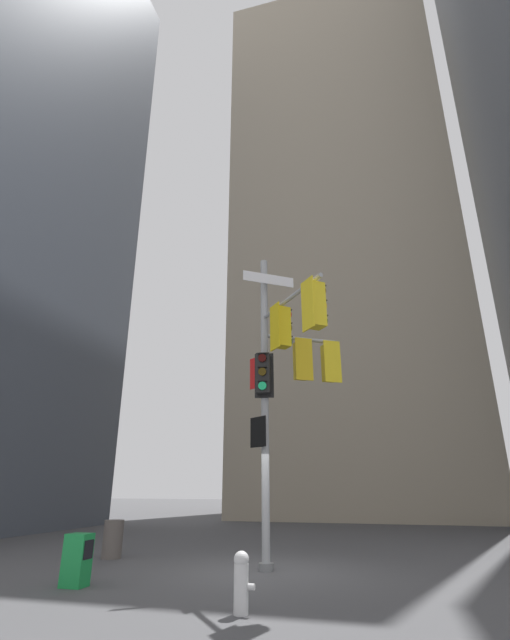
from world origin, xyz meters
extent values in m
plane|color=#474749|center=(0.00, 0.00, 0.00)|extent=(120.00, 120.00, 0.00)
cube|color=tan|center=(1.24, 22.18, 19.94)|extent=(14.84, 14.84, 39.87)
cylinder|color=#9EA0A3|center=(0.00, 0.00, 3.86)|extent=(0.19, 0.19, 7.72)
cylinder|color=slate|center=(0.00, 0.00, 0.08)|extent=(0.34, 0.34, 0.16)
cylinder|color=#9EA0A3|center=(0.91, -1.12, 6.02)|extent=(1.89, 2.30, 0.10)
cylinder|color=#9EA0A3|center=(0.87, 0.55, 5.52)|extent=(1.80, 1.19, 0.10)
cube|color=yellow|center=(0.49, -0.90, 5.42)|extent=(0.33, 0.39, 1.14)
cube|color=yellow|center=(0.63, -0.78, 5.42)|extent=(0.48, 0.48, 1.00)
cylinder|color=red|center=(0.79, -0.66, 5.77)|extent=(0.17, 0.19, 0.20)
cube|color=black|center=(0.79, -0.65, 5.89)|extent=(0.19, 0.22, 0.02)
cylinder|color=#3C2C06|center=(0.79, -0.66, 5.42)|extent=(0.17, 0.19, 0.20)
cube|color=black|center=(0.79, -0.65, 5.54)|extent=(0.19, 0.22, 0.02)
cylinder|color=#06311C|center=(0.79, -0.66, 5.07)|extent=(0.17, 0.19, 0.20)
cube|color=black|center=(0.79, -0.65, 5.19)|extent=(0.19, 0.22, 0.02)
cube|color=yellow|center=(1.48, -2.13, 5.42)|extent=(0.33, 0.39, 1.14)
cube|color=yellow|center=(1.63, -2.01, 5.42)|extent=(0.48, 0.48, 1.00)
cylinder|color=#360605|center=(1.79, -1.88, 5.77)|extent=(0.17, 0.19, 0.20)
cube|color=black|center=(1.79, -1.88, 5.89)|extent=(0.19, 0.22, 0.02)
cylinder|color=yellow|center=(1.79, -1.88, 5.42)|extent=(0.17, 0.19, 0.20)
cube|color=black|center=(1.79, -1.88, 5.54)|extent=(0.19, 0.22, 0.02)
cylinder|color=#06311C|center=(1.79, -1.88, 5.07)|extent=(0.17, 0.19, 0.20)
cube|color=black|center=(1.79, -1.88, 5.19)|extent=(0.19, 0.22, 0.02)
cube|color=gold|center=(0.97, 0.39, 4.92)|extent=(0.42, 0.28, 1.14)
cube|color=gold|center=(0.87, 0.55, 4.92)|extent=(0.47, 0.47, 1.00)
cylinder|color=#360605|center=(0.76, 0.72, 5.27)|extent=(0.20, 0.16, 0.20)
cube|color=black|center=(0.76, 0.73, 5.39)|extent=(0.22, 0.18, 0.02)
cylinder|color=#3C2C06|center=(0.76, 0.72, 4.92)|extent=(0.20, 0.16, 0.20)
cube|color=black|center=(0.76, 0.73, 5.04)|extent=(0.22, 0.18, 0.02)
cylinder|color=#19C672|center=(0.76, 0.72, 4.57)|extent=(0.20, 0.16, 0.20)
cube|color=black|center=(0.76, 0.73, 4.69)|extent=(0.22, 0.18, 0.02)
cube|color=yellow|center=(1.67, 0.83, 4.92)|extent=(0.42, 0.28, 1.14)
cube|color=yellow|center=(1.57, 0.99, 4.92)|extent=(0.47, 0.47, 1.00)
cylinder|color=#360605|center=(1.46, 1.16, 5.27)|extent=(0.20, 0.16, 0.20)
cube|color=black|center=(1.46, 1.17, 5.39)|extent=(0.22, 0.18, 0.02)
cylinder|color=#3C2C06|center=(1.46, 1.16, 4.92)|extent=(0.20, 0.16, 0.20)
cube|color=black|center=(1.46, 1.17, 5.04)|extent=(0.22, 0.18, 0.02)
cylinder|color=#19C672|center=(1.46, 1.16, 4.57)|extent=(0.20, 0.16, 0.20)
cube|color=black|center=(1.46, 1.17, 4.69)|extent=(0.22, 0.18, 0.02)
cube|color=black|center=(0.01, -0.10, 4.42)|extent=(0.48, 0.09, 1.14)
cube|color=black|center=(0.04, -0.29, 4.42)|extent=(0.38, 0.38, 1.00)
cylinder|color=#360605|center=(0.06, -0.49, 4.77)|extent=(0.21, 0.08, 0.20)
cube|color=black|center=(0.06, -0.50, 4.89)|extent=(0.23, 0.10, 0.02)
cylinder|color=#3C2C06|center=(0.06, -0.49, 4.42)|extent=(0.21, 0.08, 0.20)
cube|color=black|center=(0.06, -0.50, 4.54)|extent=(0.23, 0.10, 0.02)
cylinder|color=#19C672|center=(0.06, -0.49, 4.07)|extent=(0.21, 0.08, 0.20)
cube|color=black|center=(0.06, -0.50, 4.19)|extent=(0.23, 0.10, 0.02)
cube|color=white|center=(0.20, -0.29, 7.01)|extent=(1.19, 0.85, 0.28)
cube|color=#19479E|center=(0.20, -0.29, 7.01)|extent=(1.16, 0.82, 0.24)
cube|color=red|center=(-0.13, -0.18, 4.50)|extent=(0.53, 0.39, 0.80)
cube|color=white|center=(-0.13, -0.18, 4.50)|extent=(0.49, 0.36, 0.76)
cube|color=black|center=(-0.13, -0.17, 3.01)|extent=(0.48, 0.38, 0.72)
cube|color=white|center=(-0.13, -0.17, 3.01)|extent=(0.45, 0.35, 0.68)
cylinder|color=silver|center=(0.53, -3.68, 0.33)|extent=(0.22, 0.22, 0.67)
sphere|color=silver|center=(0.53, -3.68, 0.73)|extent=(0.23, 0.23, 0.23)
cylinder|color=silver|center=(0.69, -3.68, 0.37)|extent=(0.10, 0.09, 0.09)
cube|color=#198C3F|center=(-3.05, -2.64, 0.46)|extent=(0.44, 0.36, 0.92)
cube|color=black|center=(-2.82, -2.64, 0.64)|extent=(0.01, 0.29, 0.33)
cylinder|color=#59514C|center=(-4.38, 0.77, 0.46)|extent=(0.51, 0.51, 0.93)
camera|label=1|loc=(2.75, -11.07, 1.75)|focal=25.50mm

